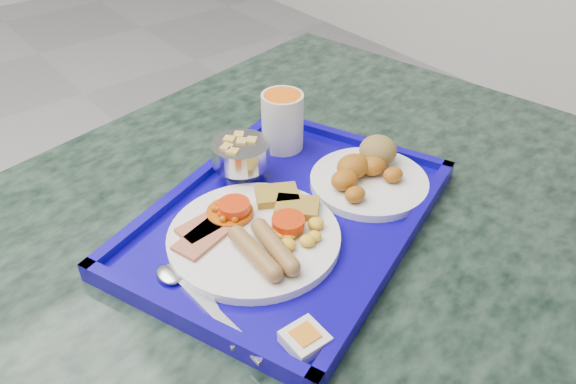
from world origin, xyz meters
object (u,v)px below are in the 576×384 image
at_px(table, 264,330).
at_px(juice_cup, 283,120).
at_px(bread_plate, 368,173).
at_px(fruit_bowl, 241,154).
at_px(main_plate, 257,233).
at_px(tray, 288,218).

distance_m(table, juice_cup, 0.35).
relative_size(table, bread_plate, 7.98).
bearing_deg(fruit_bowl, main_plate, -117.07).
relative_size(table, juice_cup, 14.85).
distance_m(bread_plate, fruit_bowl, 0.20).
xyz_separation_m(main_plate, juice_cup, (0.17, 0.16, 0.04)).
relative_size(tray, main_plate, 2.40).
relative_size(main_plate, fruit_bowl, 2.61).
relative_size(table, tray, 2.57).
relative_size(main_plate, juice_cup, 2.42).
relative_size(table, fruit_bowl, 16.03).
height_order(tray, bread_plate, bread_plate).
height_order(tray, fruit_bowl, fruit_bowl).
height_order(main_plate, fruit_bowl, fruit_bowl).
xyz_separation_m(table, tray, (0.05, -0.00, 0.22)).
xyz_separation_m(tray, main_plate, (-0.07, -0.02, 0.02)).
height_order(bread_plate, fruit_bowl, fruit_bowl).
bearing_deg(main_plate, table, 47.65).
bearing_deg(juice_cup, fruit_bowl, -164.69).
height_order(table, fruit_bowl, fruit_bowl).
height_order(main_plate, juice_cup, juice_cup).
height_order(table, tray, tray).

